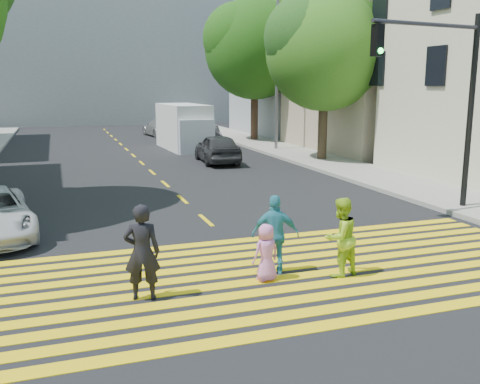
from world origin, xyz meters
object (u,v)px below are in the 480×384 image
silver_car (160,127)px  white_van (185,128)px  dark_car_near (217,148)px  dark_car_parked (207,135)px  pedestrian_woman (340,237)px  tree_right_near (326,44)px  tree_right_far (256,44)px  traffic_signal (446,86)px  pedestrian_man (142,252)px  pedestrian_child (266,253)px  pedestrian_extra (275,235)px

silver_car → white_van: size_ratio=0.79×
dark_car_near → dark_car_parked: dark_car_near is taller
pedestrian_woman → dark_car_parked: 23.67m
tree_right_near → tree_right_far: 10.25m
dark_car_parked → dark_car_near: bearing=-94.9°
pedestrian_woman → traffic_signal: size_ratio=0.28×
tree_right_far → pedestrian_man: size_ratio=5.43×
pedestrian_child → silver_car: silver_car is taller
tree_right_far → pedestrian_man: bearing=-114.7°
tree_right_near → dark_car_near: (-5.20, 1.21, -5.01)m
pedestrian_child → traffic_signal: size_ratio=0.20×
white_van → traffic_signal: bearing=-81.9°
silver_car → white_van: white_van is taller
dark_car_parked → white_van: size_ratio=0.71×
pedestrian_woman → silver_car: pedestrian_woman is taller
silver_car → tree_right_near: bearing=100.7°
pedestrian_extra → traffic_signal: (6.58, 3.17, 2.94)m
pedestrian_extra → dark_car_near: (3.38, 15.53, -0.10)m
pedestrian_child → white_van: size_ratio=0.20×
pedestrian_child → dark_car_near: 16.31m
tree_right_near → pedestrian_woman: size_ratio=5.25×
tree_right_near → silver_car: (-5.28, 15.92, -5.07)m
pedestrian_man → silver_car: 31.31m
pedestrian_man → traffic_signal: bearing=-146.5°
tree_right_far → pedestrian_woman: 26.82m
tree_right_far → pedestrian_man: 28.10m
pedestrian_woman → silver_car: bearing=-110.9°
white_van → tree_right_far: bearing=25.4°
pedestrian_man → dark_car_near: size_ratio=0.42×
tree_right_far → traffic_signal: size_ratio=1.65×
pedestrian_man → white_van: white_van is taller
pedestrian_child → dark_car_parked: 23.74m
tree_right_far → pedestrian_child: (-9.09, -24.88, -5.88)m
pedestrian_child → silver_car: (3.63, 30.58, 0.08)m
pedestrian_child → pedestrian_extra: 0.54m
dark_car_parked → pedestrian_woman: bearing=-92.4°
pedestrian_extra → dark_car_near: 15.89m
pedestrian_man → white_van: size_ratio=0.31×
dark_car_near → white_van: white_van is taller
pedestrian_child → white_van: 22.19m
silver_car → traffic_signal: (3.29, -27.06, 3.11)m
pedestrian_extra → white_van: size_ratio=0.29×
silver_car → dark_car_parked: dark_car_parked is taller
tree_right_far → silver_car: 9.79m
tree_right_near → silver_car: 17.52m
pedestrian_woman → dark_car_parked: (3.66, 23.38, -0.14)m
pedestrian_extra → silver_car: bearing=-76.1°
pedestrian_child → white_van: white_van is taller
tree_right_near → dark_car_parked: (-3.73, 8.51, -5.06)m
silver_car → traffic_signal: 27.44m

